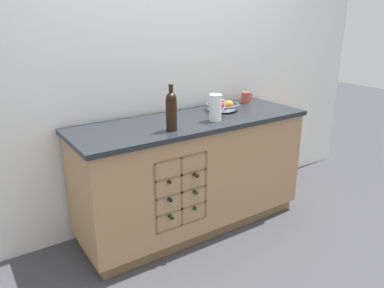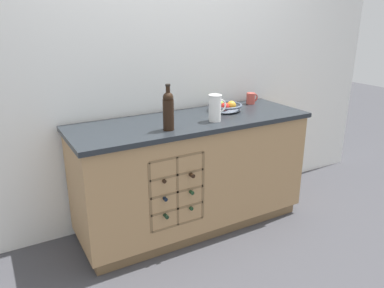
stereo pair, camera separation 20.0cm
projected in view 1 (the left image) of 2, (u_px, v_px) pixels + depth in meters
ground_plane at (192, 224)px, 3.10m from camera, size 14.00×14.00×0.00m
back_wall at (167, 63)px, 2.96m from camera, size 4.40×0.06×2.55m
kitchen_island at (192, 174)px, 2.94m from camera, size 1.84×0.64×0.90m
fruit_bowl at (223, 106)px, 3.05m from camera, size 0.27×0.27×0.09m
white_pitcher at (216, 107)px, 2.73m from camera, size 0.15×0.10×0.20m
ceramic_mug at (246, 97)px, 3.30m from camera, size 0.11×0.08×0.10m
standing_wine_bottle at (171, 110)px, 2.49m from camera, size 0.08×0.08×0.31m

